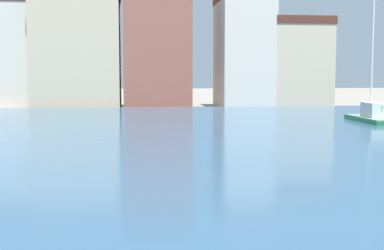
{
  "coord_description": "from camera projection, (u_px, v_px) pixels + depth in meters",
  "views": [
    {
      "loc": [
        -2.74,
        1.67,
        3.33
      ],
      "look_at": [
        -1.38,
        13.83,
        2.2
      ],
      "focal_mm": 49.02,
      "sensor_mm": 36.0,
      "label": 1
    }
  ],
  "objects": [
    {
      "name": "townhouse_corner_house",
      "position": [
        157.0,
        47.0,
        54.75
      ],
      "size": [
        7.03,
        6.18,
        12.84
      ],
      "color": "#8E5142",
      "rests_on": "ground"
    },
    {
      "name": "sailboat_green",
      "position": [
        371.0,
        118.0,
        34.91
      ],
      "size": [
        2.1,
        6.38,
        8.79
      ],
      "color": "#236B42",
      "rests_on": "ground"
    },
    {
      "name": "townhouse_tall_gabled",
      "position": [
        244.0,
        51.0,
        55.42
      ],
      "size": [
        5.46,
        7.8,
        11.96
      ],
      "color": "beige",
      "rests_on": "ground"
    },
    {
      "name": "townhouse_narrow_midrow",
      "position": [
        21.0,
        53.0,
        54.52
      ],
      "size": [
        7.76,
        5.97,
        11.53
      ],
      "color": "beige",
      "rests_on": "ground"
    },
    {
      "name": "townhouse_wide_warehouse",
      "position": [
        296.0,
        64.0,
        55.85
      ],
      "size": [
        6.17,
        7.2,
        9.41
      ],
      "color": "#C6B293",
      "rests_on": "ground"
    },
    {
      "name": "harbor_water",
      "position": [
        182.0,
        131.0,
        30.19
      ],
      "size": [
        83.07,
        43.5,
        0.37
      ],
      "primitive_type": "cube",
      "color": "#2D5170",
      "rests_on": "ground"
    },
    {
      "name": "townhouse_end_terrace",
      "position": [
        78.0,
        50.0,
        54.62
      ],
      "size": [
        8.95,
        7.88,
        12.24
      ],
      "color": "#C6B293",
      "rests_on": "ground"
    }
  ]
}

